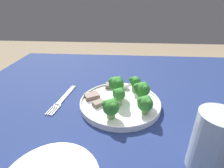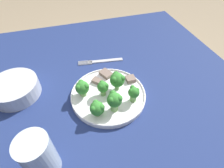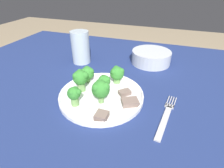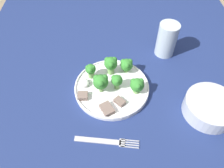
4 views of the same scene
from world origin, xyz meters
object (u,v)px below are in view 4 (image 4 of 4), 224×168
(fork, at_px, (106,142))
(cream_bowl, at_px, (210,107))
(dinner_plate, at_px, (112,87))
(drinking_glass, at_px, (166,41))

(fork, bearing_deg, cream_bowl, 105.77)
(fork, bearing_deg, dinner_plate, 173.32)
(cream_bowl, bearing_deg, fork, -74.23)
(dinner_plate, relative_size, fork, 1.35)
(cream_bowl, bearing_deg, drinking_glass, -162.64)
(fork, bearing_deg, drinking_glass, 147.69)
(drinking_glass, bearing_deg, fork, -32.31)
(dinner_plate, height_order, drinking_glass, drinking_glass)
(fork, relative_size, cream_bowl, 1.18)
(dinner_plate, height_order, cream_bowl, cream_bowl)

